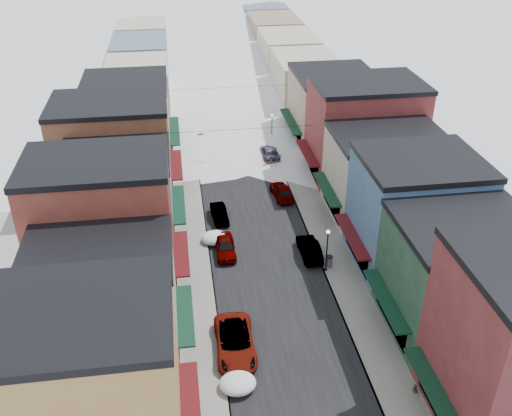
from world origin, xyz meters
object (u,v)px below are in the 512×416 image
object	(u,v)px
car_white_suv	(235,342)
trash_can	(329,261)
car_dark_hatch	(219,214)
car_silver_sedan	(225,247)
car_green_sedan	(309,249)
streetlamp_near	(327,245)

from	to	relation	value
car_white_suv	trash_can	bearing A→B (deg)	44.78
car_dark_hatch	car_silver_sedan	bearing A→B (deg)	-94.59
trash_can	car_silver_sedan	bearing A→B (deg)	158.30
car_green_sedan	car_dark_hatch	bearing A→B (deg)	-45.48
car_white_suv	car_silver_sedan	xyz separation A→B (m)	(0.55, 12.97, -0.10)
car_white_suv	trash_can	xyz separation A→B (m)	(9.69, 9.33, -0.16)
car_dark_hatch	car_green_sedan	world-z (taller)	car_green_sedan
car_silver_sedan	car_dark_hatch	world-z (taller)	car_silver_sedan
car_white_suv	car_silver_sedan	distance (m)	12.98
car_white_suv	streetlamp_near	distance (m)	12.94
car_dark_hatch	trash_can	size ratio (longest dim) A/B	3.80
car_silver_sedan	trash_can	distance (m)	9.84
car_silver_sedan	car_dark_hatch	distance (m)	6.30
car_green_sedan	trash_can	distance (m)	2.53
car_dark_hatch	trash_can	bearing A→B (deg)	-51.98
trash_can	streetlamp_near	size ratio (longest dim) A/B	0.25
car_white_suv	car_green_sedan	xyz separation A→B (m)	(8.35, 11.48, -0.09)
car_white_suv	car_dark_hatch	bearing A→B (deg)	89.22
trash_can	streetlamp_near	distance (m)	2.25
car_silver_sedan	trash_can	size ratio (longest dim) A/B	4.17
streetlamp_near	trash_can	bearing A→B (deg)	48.96
car_silver_sedan	car_green_sedan	world-z (taller)	car_green_sedan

